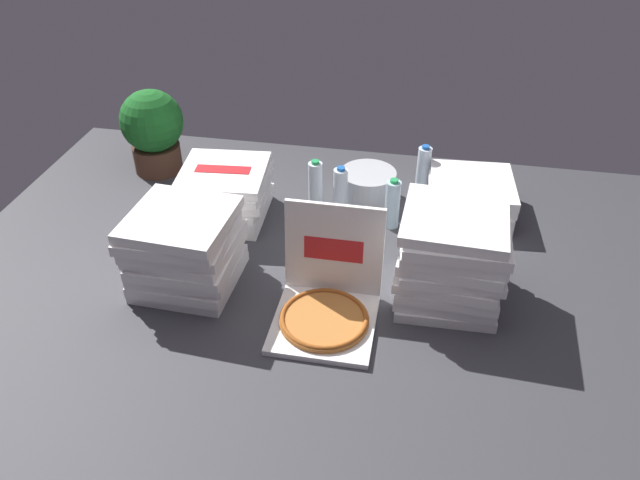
{
  "coord_description": "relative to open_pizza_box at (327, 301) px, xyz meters",
  "views": [
    {
      "loc": [
        0.44,
        -2.02,
        1.7
      ],
      "look_at": [
        0.04,
        0.1,
        0.14
      ],
      "focal_mm": 35.04,
      "sensor_mm": 36.0,
      "label": 1
    }
  ],
  "objects": [
    {
      "name": "pizza_stack_right_far",
      "position": [
        -0.61,
        0.62,
        0.05
      ],
      "size": [
        0.44,
        0.44,
        0.27
      ],
      "color": "white",
      "rests_on": "ground_plane"
    },
    {
      "name": "water_bottle_1",
      "position": [
        -0.2,
        0.79,
        0.04
      ],
      "size": [
        0.07,
        0.07,
        0.25
      ],
      "color": "white",
      "rests_on": "ground_plane"
    },
    {
      "name": "open_pizza_box",
      "position": [
        0.0,
        0.0,
        0.0
      ],
      "size": [
        0.39,
        0.44,
        0.42
      ],
      "color": "white",
      "rests_on": "ground_plane"
    },
    {
      "name": "water_bottle_0",
      "position": [
        0.32,
        1.04,
        0.04
      ],
      "size": [
        0.07,
        0.07,
        0.25
      ],
      "color": "silver",
      "rests_on": "ground_plane"
    },
    {
      "name": "pizza_stack_right_near",
      "position": [
        -0.61,
        0.1,
        0.1
      ],
      "size": [
        0.42,
        0.44,
        0.35
      ],
      "color": "white",
      "rests_on": "ground_plane"
    },
    {
      "name": "ice_bucket",
      "position": [
        0.05,
        0.92,
        -0.01
      ],
      "size": [
        0.28,
        0.28,
        0.15
      ],
      "primitive_type": "cylinder",
      "color": "#B7BABF",
      "rests_on": "ground_plane"
    },
    {
      "name": "water_bottle_2",
      "position": [
        -0.07,
        0.75,
        0.04
      ],
      "size": [
        0.07,
        0.07,
        0.25
      ],
      "color": "white",
      "rests_on": "ground_plane"
    },
    {
      "name": "ground_plane",
      "position": [
        -0.12,
        0.21,
        -0.09
      ],
      "size": [
        3.2,
        2.4,
        0.02
      ],
      "primitive_type": "cube",
      "color": "#38383D"
    },
    {
      "name": "pizza_stack_right_mid",
      "position": [
        0.55,
        0.87,
        0.01
      ],
      "size": [
        0.43,
        0.43,
        0.18
      ],
      "color": "white",
      "rests_on": "ground_plane"
    },
    {
      "name": "pizza_stack_left_near",
      "position": [
        0.46,
        0.21,
        0.12
      ],
      "size": [
        0.43,
        0.43,
        0.39
      ],
      "color": "white",
      "rests_on": "ground_plane"
    },
    {
      "name": "water_bottle_3",
      "position": [
        0.19,
        0.68,
        0.04
      ],
      "size": [
        0.07,
        0.07,
        0.25
      ],
      "color": "silver",
      "rests_on": "ground_plane"
    },
    {
      "name": "potted_plant",
      "position": [
        -1.11,
        0.99,
        0.16
      ],
      "size": [
        0.33,
        0.33,
        0.45
      ],
      "color": "#513323",
      "rests_on": "ground_plane"
    }
  ]
}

